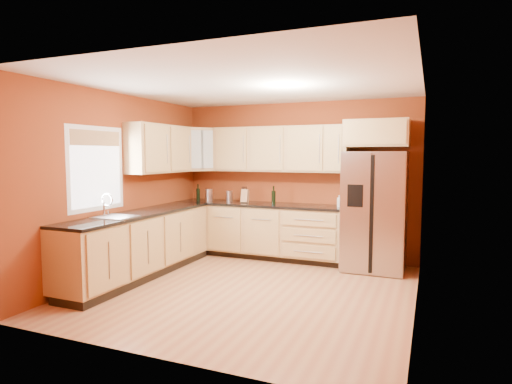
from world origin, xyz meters
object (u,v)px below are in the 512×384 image
(wine_bottle_a, at_px, (198,192))
(knife_block, at_px, (245,196))
(canister_left, at_px, (229,196))
(refrigerator, at_px, (375,211))
(soap_dispenser, at_px, (339,201))

(wine_bottle_a, distance_m, knife_block, 0.92)
(canister_left, height_order, wine_bottle_a, wine_bottle_a)
(refrigerator, relative_size, canister_left, 9.54)
(refrigerator, height_order, canister_left, refrigerator)
(canister_left, height_order, knife_block, knife_block)
(refrigerator, height_order, knife_block, refrigerator)
(knife_block, distance_m, soap_dispenser, 1.61)
(canister_left, height_order, soap_dispenser, canister_left)
(refrigerator, distance_m, soap_dispenser, 0.57)
(refrigerator, relative_size, soap_dispenser, 9.76)
(wine_bottle_a, bearing_deg, canister_left, 3.49)
(refrigerator, xyz_separation_m, soap_dispenser, (-0.55, 0.07, 0.12))
(knife_block, relative_size, soap_dispenser, 1.22)
(wine_bottle_a, distance_m, soap_dispenser, 2.53)
(refrigerator, bearing_deg, knife_block, 177.94)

